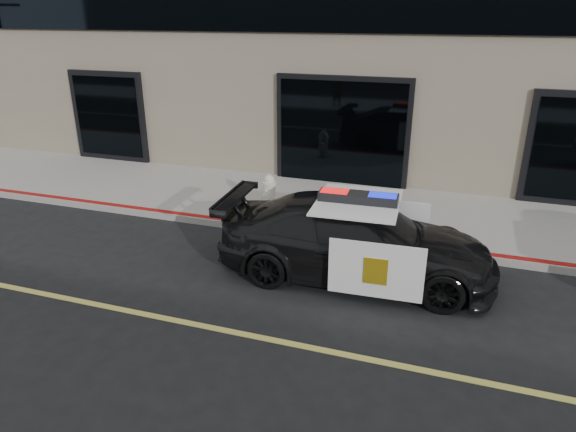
% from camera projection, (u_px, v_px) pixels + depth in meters
% --- Properties ---
extents(ground, '(120.00, 120.00, 0.00)m').
position_uv_depth(ground, '(296.00, 345.00, 7.17)').
color(ground, black).
rests_on(ground, ground).
extents(sidewalk_n, '(60.00, 3.50, 0.15)m').
position_uv_depth(sidewalk_n, '(365.00, 211.00, 11.76)').
color(sidewalk_n, gray).
rests_on(sidewalk_n, ground).
extents(police_car, '(2.41, 4.90, 1.55)m').
position_uv_depth(police_car, '(356.00, 240.00, 8.80)').
color(police_car, black).
rests_on(police_car, ground).
extents(fire_hydrant, '(0.37, 0.52, 0.82)m').
position_uv_depth(fire_hydrant, '(269.00, 193.00, 11.52)').
color(fire_hydrant, beige).
rests_on(fire_hydrant, sidewalk_n).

